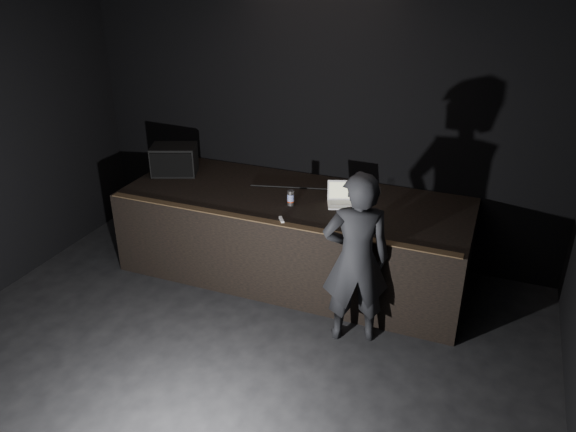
% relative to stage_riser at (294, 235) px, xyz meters
% --- Properties ---
extents(room_walls, '(6.10, 7.10, 3.52)m').
position_rel_stage_riser_xyz_m(room_walls, '(0.00, -2.73, 1.52)').
color(room_walls, black).
rests_on(room_walls, ground).
extents(stage_riser, '(4.00, 1.50, 1.00)m').
position_rel_stage_riser_xyz_m(stage_riser, '(0.00, 0.00, 0.00)').
color(stage_riser, black).
rests_on(stage_riser, ground).
extents(riser_lip, '(3.92, 0.10, 0.01)m').
position_rel_stage_riser_xyz_m(riser_lip, '(0.00, -0.71, 0.51)').
color(riser_lip, brown).
rests_on(riser_lip, stage_riser).
extents(stage_monitor, '(0.65, 0.57, 0.36)m').
position_rel_stage_riser_xyz_m(stage_monitor, '(-1.67, 0.13, 0.68)').
color(stage_monitor, black).
rests_on(stage_monitor, stage_riser).
extents(cable, '(0.97, 0.27, 0.02)m').
position_rel_stage_riser_xyz_m(cable, '(-0.12, 0.23, 0.51)').
color(cable, black).
rests_on(cable, stage_riser).
extents(laptop, '(0.42, 0.40, 0.23)m').
position_rel_stage_riser_xyz_m(laptop, '(0.57, 0.04, 0.56)').
color(laptop, white).
rests_on(laptop, stage_riser).
extents(beer_can, '(0.07, 0.07, 0.18)m').
position_rel_stage_riser_xyz_m(beer_can, '(0.05, -0.24, 0.59)').
color(beer_can, silver).
rests_on(beer_can, stage_riser).
extents(plastic_cup, '(0.08, 0.08, 0.10)m').
position_rel_stage_riser_xyz_m(plastic_cup, '(0.88, 0.39, 0.55)').
color(plastic_cup, white).
rests_on(plastic_cup, stage_riser).
extents(wii_remote, '(0.10, 0.13, 0.03)m').
position_rel_stage_riser_xyz_m(wii_remote, '(0.10, -0.64, 0.51)').
color(wii_remote, white).
rests_on(wii_remote, stage_riser).
extents(person, '(0.77, 0.64, 1.80)m').
position_rel_stage_riser_xyz_m(person, '(1.00, -0.95, 0.40)').
color(person, black).
rests_on(person, ground).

